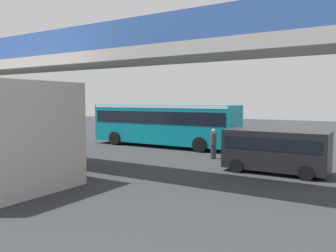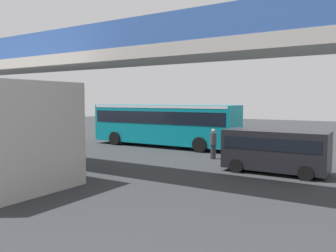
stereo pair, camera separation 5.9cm
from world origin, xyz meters
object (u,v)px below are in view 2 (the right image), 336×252
(parked_van, at_px, (275,148))
(bicycle_black, at_px, (298,159))
(pedestrian, at_px, (213,144))
(traffic_sign, at_px, (158,117))
(city_bus, at_px, (164,122))
(bicycle_orange, at_px, (263,152))
(bicycle_green, at_px, (308,157))

(parked_van, xyz_separation_m, bicycle_black, (-0.60, -2.40, -0.81))
(pedestrian, height_order, traffic_sign, traffic_sign)
(traffic_sign, bearing_deg, pedestrian, 138.59)
(parked_van, distance_m, pedestrian, 4.65)
(city_bus, xyz_separation_m, pedestrian, (-5.49, 3.13, -1.00))
(parked_van, relative_size, pedestrian, 2.68)
(bicycle_black, relative_size, traffic_sign, 0.63)
(pedestrian, xyz_separation_m, traffic_sign, (9.50, -8.38, 1.00))
(bicycle_black, height_order, traffic_sign, traffic_sign)
(bicycle_orange, bearing_deg, bicycle_green, 173.12)
(city_bus, bearing_deg, bicycle_orange, 169.73)
(city_bus, bearing_deg, bicycle_green, 170.54)
(bicycle_green, bearing_deg, pedestrian, 15.16)
(city_bus, height_order, bicycle_green, city_bus)
(bicycle_black, bearing_deg, pedestrian, 4.13)
(city_bus, relative_size, bicycle_orange, 6.52)
(bicycle_green, height_order, traffic_sign, traffic_sign)
(bicycle_black, distance_m, pedestrian, 4.81)
(bicycle_green, relative_size, pedestrian, 0.99)
(parked_van, distance_m, traffic_sign, 17.21)
(parked_van, height_order, bicycle_black, parked_van)
(parked_van, bearing_deg, traffic_sign, -37.36)
(city_bus, distance_m, parked_van, 10.98)
(bicycle_orange, distance_m, traffic_sign, 13.85)
(bicycle_orange, height_order, pedestrian, pedestrian)
(traffic_sign, bearing_deg, bicycle_black, 150.61)
(city_bus, relative_size, parked_van, 2.40)
(city_bus, xyz_separation_m, bicycle_orange, (-8.02, 1.45, -1.51))
(bicycle_orange, distance_m, bicycle_green, 2.56)
(parked_van, height_order, traffic_sign, traffic_sign)
(city_bus, relative_size, traffic_sign, 4.12)
(parked_van, xyz_separation_m, bicycle_orange, (1.64, -3.73, -0.81))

